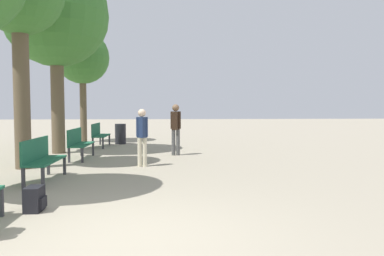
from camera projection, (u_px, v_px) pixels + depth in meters
The scene contains 10 objects.
ground_plane at pixel (115, 240), 4.57m from camera, with size 80.00×80.00×0.00m, color gray.
bench_row_1 at pixel (41, 157), 8.08m from camera, with size 0.47×1.62×0.93m.
bench_row_2 at pixel (78, 141), 11.44m from camera, with size 0.47×1.62×0.93m.
bench_row_3 at pixel (99, 133), 14.81m from camera, with size 0.47×1.62×0.93m.
tree_row_2 at pixel (56, 15), 12.59m from camera, with size 3.53×3.53×6.48m.
tree_row_3 at pixel (82, 58), 16.47m from camera, with size 2.34×2.34×4.93m.
backpack at pixel (35, 199), 5.80m from camera, with size 0.27×0.36×0.39m.
pedestrian_near at pixel (142, 134), 10.00m from camera, with size 0.31×0.27×1.55m.
pedestrian_mid at pixel (176, 126), 12.27m from camera, with size 0.34×0.29×1.68m.
trash_bin at pixel (120, 134), 15.93m from camera, with size 0.46×0.46×0.86m.
Camera 1 is at (0.67, -4.53, 1.64)m, focal length 35.00 mm.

